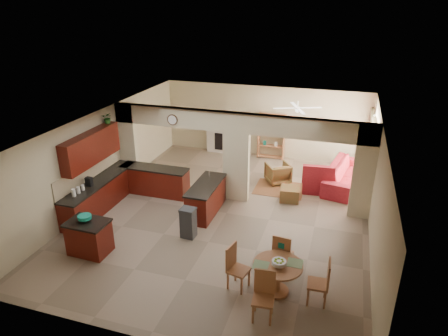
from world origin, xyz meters
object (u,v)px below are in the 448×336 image
(dining_table, at_px, (277,273))
(sofa, at_px, (347,175))
(kitchen_island, at_px, (89,237))
(armchair, at_px, (278,173))

(dining_table, relative_size, sofa, 0.39)
(kitchen_island, xyz_separation_m, armchair, (3.70, 5.50, -0.09))
(kitchen_island, distance_m, sofa, 8.39)
(dining_table, bearing_deg, sofa, 78.10)
(armchair, bearing_deg, sofa, 156.96)
(armchair, bearing_deg, kitchen_island, 22.70)
(dining_table, relative_size, armchair, 1.40)
(kitchen_island, height_order, dining_table, kitchen_island)
(kitchen_island, relative_size, dining_table, 0.96)
(kitchen_island, height_order, armchair, kitchen_island)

